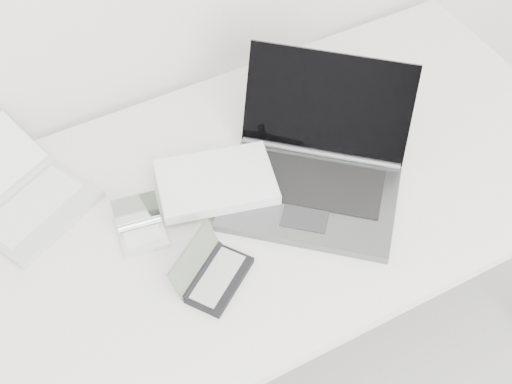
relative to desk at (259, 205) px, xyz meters
name	(u,v)px	position (x,y,z in m)	size (l,w,h in m)	color
desk	(259,205)	(0.00, 0.00, 0.00)	(1.60, 0.80, 0.73)	white
laptop_large	(287,173)	(0.07, -0.01, 0.09)	(0.62, 0.53, 0.24)	slate
netbook_open_white	(23,199)	(-0.48, 0.22, 0.07)	(0.36, 0.38, 0.10)	silver
pda_silver	(141,230)	(-0.28, 0.02, 0.06)	(0.11, 0.12, 0.08)	white
palmtop_charcoal	(212,274)	(-0.20, -0.16, 0.06)	(0.19, 0.18, 0.08)	black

